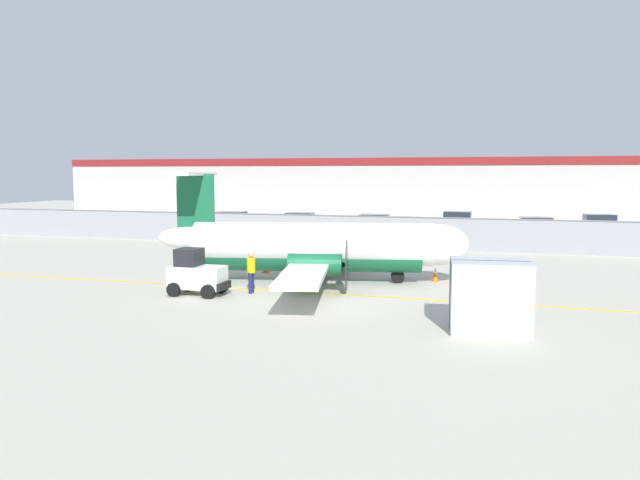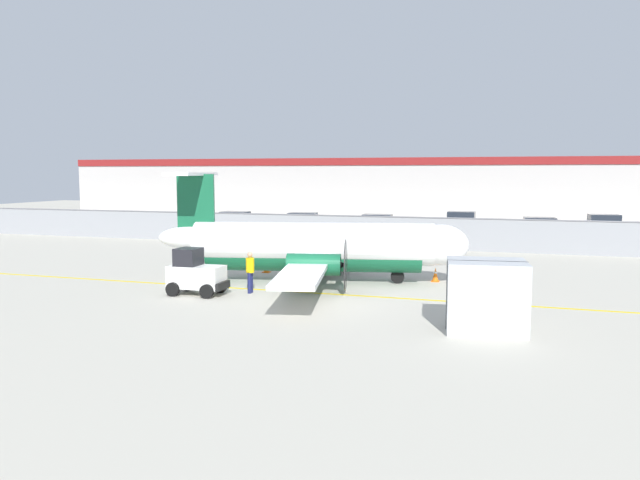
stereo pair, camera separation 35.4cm
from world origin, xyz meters
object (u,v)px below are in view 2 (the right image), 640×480
at_px(commuter_airplane, 319,247).
at_px(parked_car_1, 302,223).
at_px(baggage_tug, 195,274).
at_px(parked_car_0, 234,221).
at_px(parked_car_3, 460,221).
at_px(parked_car_5, 605,225).
at_px(traffic_cone_near_left, 267,266).
at_px(ground_crew_worker, 250,270).
at_px(parked_car_2, 379,225).
at_px(cargo_container, 486,296).
at_px(traffic_cone_near_right, 435,275).
at_px(parked_car_4, 541,229).

xyz_separation_m(commuter_airplane, parked_car_1, (-8.20, 20.87, -0.71)).
bearing_deg(baggage_tug, parked_car_0, 111.44).
relative_size(parked_car_3, parked_car_5, 0.97).
bearing_deg(commuter_airplane, parked_car_3, 69.26).
distance_m(traffic_cone_near_left, parked_car_1, 19.74).
xyz_separation_m(baggage_tug, parked_car_3, (7.71, 30.52, 0.04)).
relative_size(ground_crew_worker, parked_car_3, 0.40).
height_order(ground_crew_worker, traffic_cone_near_left, ground_crew_worker).
height_order(parked_car_1, parked_car_2, same).
height_order(ground_crew_worker, cargo_container, cargo_container).
distance_m(cargo_container, parked_car_3, 33.12).
bearing_deg(commuter_airplane, ground_crew_worker, -132.02).
bearing_deg(traffic_cone_near_right, ground_crew_worker, -143.94).
bearing_deg(parked_car_3, parked_car_0, 18.28).
xyz_separation_m(traffic_cone_near_left, parked_car_0, (-10.77, 18.80, 0.58)).
bearing_deg(cargo_container, parked_car_1, 112.35).
distance_m(cargo_container, parked_car_2, 28.97).
bearing_deg(traffic_cone_near_right, parked_car_0, 135.31).
xyz_separation_m(commuter_airplane, traffic_cone_near_right, (5.01, 1.71, -1.29)).
bearing_deg(ground_crew_worker, traffic_cone_near_right, -147.96).
bearing_deg(parked_car_1, baggage_tug, 93.22).
bearing_deg(cargo_container, traffic_cone_near_right, 99.89).
relative_size(commuter_airplane, parked_car_4, 3.70).
relative_size(parked_car_0, parked_car_2, 0.98).
bearing_deg(parked_car_3, traffic_cone_near_left, 74.46).
bearing_deg(parked_car_2, parked_car_5, 13.89).
height_order(traffic_cone_near_left, parked_car_1, parked_car_1).
bearing_deg(parked_car_3, traffic_cone_near_right, 93.41).
bearing_deg(parked_car_3, commuter_airplane, 82.36).
distance_m(parked_car_0, parked_car_2, 12.25).
relative_size(parked_car_2, parked_car_4, 0.99).
xyz_separation_m(commuter_airplane, parked_car_5, (14.90, 25.98, -0.71)).
xyz_separation_m(ground_crew_worker, traffic_cone_near_left, (-1.40, 5.07, -0.64)).
xyz_separation_m(baggage_tug, cargo_container, (11.49, -2.39, 0.24)).
height_order(baggage_tug, parked_car_3, baggage_tug).
bearing_deg(ground_crew_worker, commuter_airplane, -123.66).
bearing_deg(parked_car_1, parked_car_4, 174.03).
bearing_deg(cargo_container, parked_car_4, 77.46).
bearing_deg(commuter_airplane, parked_car_1, 99.07).
bearing_deg(parked_car_0, traffic_cone_near_left, 120.56).
relative_size(traffic_cone_near_right, parked_car_1, 0.15).
xyz_separation_m(ground_crew_worker, parked_car_3, (5.74, 29.53, -0.06)).
height_order(ground_crew_worker, parked_car_5, same).
height_order(ground_crew_worker, parked_car_3, same).
distance_m(baggage_tug, parked_car_2, 25.08).
bearing_deg(parked_car_2, baggage_tug, -98.29).
distance_m(cargo_container, parked_car_1, 31.78).
distance_m(ground_crew_worker, parked_car_4, 27.15).
relative_size(traffic_cone_near_left, traffic_cone_near_right, 1.00).
relative_size(parked_car_0, parked_car_1, 0.97).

